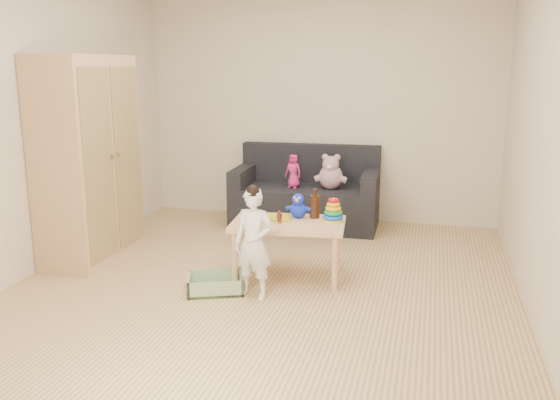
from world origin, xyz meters
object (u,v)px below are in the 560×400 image
(sofa, at_px, (305,206))
(play_table, at_px, (288,250))
(wardrobe, at_px, (88,160))
(toddler, at_px, (254,245))

(sofa, height_order, play_table, play_table)
(wardrobe, height_order, toddler, wardrobe)
(sofa, distance_m, toddler, 2.14)
(play_table, distance_m, toddler, 0.53)
(play_table, height_order, toddler, toddler)
(play_table, bearing_deg, toddler, -108.01)
(wardrobe, xyz_separation_m, play_table, (1.87, -0.07, -0.68))
(play_table, bearing_deg, sofa, 97.16)
(sofa, xyz_separation_m, toddler, (0.05, -2.13, 0.20))
(play_table, relative_size, toddler, 1.11)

